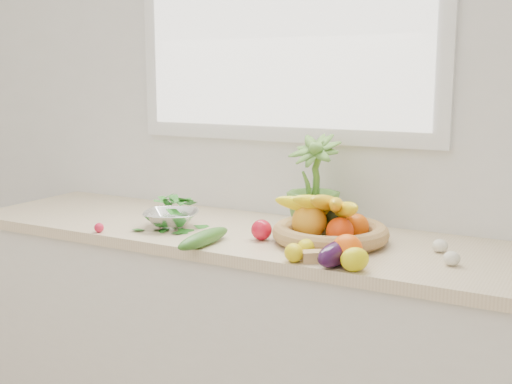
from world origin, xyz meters
The scene contains 18 objects.
back_wall centered at (0.00, 2.25, 1.35)m, with size 4.50×0.02×2.70m, color white.
counter_cabinet centered at (0.00, 1.95, 0.43)m, with size 2.20×0.58×0.86m, color silver.
countertop centered at (0.00, 1.95, 0.88)m, with size 2.24×0.62×0.04m, color beige.
orange_loose centered at (0.47, 1.72, 0.95)m, with size 0.09×0.09×0.09m, color #F75607.
lemon_a centered at (0.33, 1.74, 0.93)m, with size 0.06×0.07×0.06m, color yellow.
lemon_b centered at (0.52, 1.67, 0.93)m, with size 0.07×0.09×0.07m, color yellow.
lemon_c centered at (0.32, 1.67, 0.93)m, with size 0.06×0.07×0.06m, color yellow.
apple centered at (0.11, 1.85, 0.94)m, with size 0.07×0.07×0.07m, color red.
ginger centered at (0.39, 1.71, 0.92)m, with size 0.11×0.04×0.03m, color tan.
garlic_a centered at (0.38, 1.83, 0.92)m, with size 0.06×0.06×0.05m, color silver.
garlic_b centered at (0.69, 1.99, 0.92)m, with size 0.05×0.05×0.04m, color silver.
garlic_c centered at (0.75, 1.86, 0.92)m, with size 0.05×0.05×0.04m, color silver.
eggplant centered at (0.45, 1.69, 0.94)m, with size 0.07×0.18×0.07m, color #2B0D31.
cucumber centered at (-0.02, 1.69, 0.93)m, with size 0.05×0.28×0.05m, color #275C1B.
radish centered at (-0.45, 1.67, 0.92)m, with size 0.04×0.04×0.04m, color red.
potted_herb centered at (0.21, 2.07, 1.08)m, with size 0.19×0.19×0.35m, color #50822F.
fruit_basket centered at (0.33, 1.94, 0.96)m, with size 0.40×0.40×0.19m.
colander_with_spinach centered at (-0.26, 1.85, 0.96)m, with size 0.26×0.26×0.11m.
Camera 1 is at (1.12, -0.03, 1.46)m, focal length 45.00 mm.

